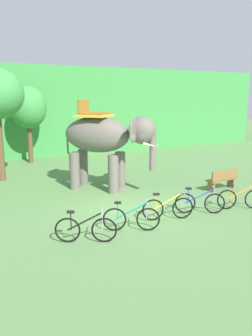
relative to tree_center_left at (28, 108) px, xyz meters
The scene contains 10 objects.
ground_plane 10.94m from the tree_center_left, 83.19° to the right, with size 80.00×80.00×0.00m, color #567F47.
foliage_hedge 4.61m from the tree_center_left, 74.39° to the left, with size 36.00×6.00×5.88m, color #3D8E42.
tree_center_left is the anchor object (origin of this frame).
elephant 7.69m from the tree_center_left, 77.96° to the right, with size 3.58×3.77×3.78m.
bike_black 12.50m from the tree_center_left, 94.82° to the right, with size 1.55×0.85×0.92m.
bike_teal 12.32m from the tree_center_left, 87.79° to the right, with size 1.55×0.84×0.92m.
bike_yellow 12.20m from the tree_center_left, 80.50° to the right, with size 1.65×0.65×0.92m.
bike_blue 12.48m from the tree_center_left, 74.45° to the right, with size 1.52×0.89×0.92m.
bike_orange 13.26m from the tree_center_left, 68.03° to the right, with size 1.59×0.79×0.92m.
wooden_bench 11.87m from the tree_center_left, 58.57° to the right, with size 1.53×0.52×0.89m.
Camera 1 is at (-5.18, -9.83, 3.92)m, focal length 35.67 mm.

